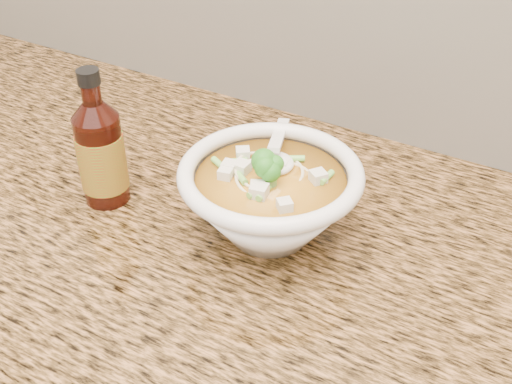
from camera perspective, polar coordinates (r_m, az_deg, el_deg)
The scene contains 3 objects.
counter_slab at distance 0.79m, azimuth 5.82°, elevation -7.06°, with size 4.00×0.68×0.04m, color #A16A3B.
soup_bowl at distance 0.78m, azimuth 1.28°, elevation -0.71°, with size 0.22×0.25×0.12m.
hot_sauce_bottle at distance 0.85m, azimuth -13.61°, elevation 3.35°, with size 0.07×0.07×0.19m.
Camera 1 is at (0.22, 1.13, 1.41)m, focal length 45.00 mm.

